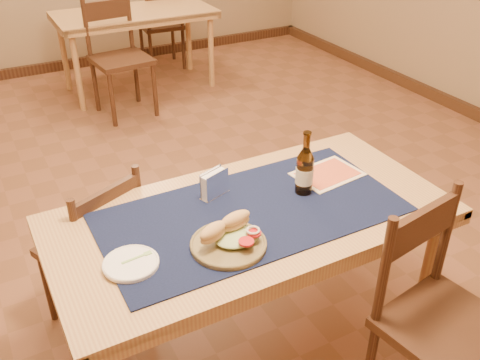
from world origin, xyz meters
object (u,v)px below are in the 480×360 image
beer_bottle (305,171)px  napkin_holder (214,184)px  main_table (252,229)px  chair_main_near (441,318)px  chair_main_far (96,248)px  sandwich_plate (230,239)px  back_table (135,20)px

beer_bottle → napkin_holder: 0.38m
main_table → chair_main_near: size_ratio=1.70×
main_table → napkin_holder: (-0.08, 0.18, 0.14)m
chair_main_far → chair_main_near: bearing=-47.2°
main_table → chair_main_far: chair_main_far is taller
sandwich_plate → beer_bottle: size_ratio=1.00×
chair_main_near → napkin_holder: chair_main_near is taller
chair_main_near → napkin_holder: (-0.55, 0.79, 0.32)m
beer_bottle → sandwich_plate: bearing=-158.3°
sandwich_plate → main_table: bearing=40.1°
chair_main_far → main_table: bearing=-41.7°
back_table → napkin_holder: bearing=-102.7°
sandwich_plate → napkin_holder: napkin_holder is taller
sandwich_plate → chair_main_far: bearing=120.1°
chair_main_far → napkin_holder: bearing=-33.3°
back_table → napkin_holder: napkin_holder is taller
chair_main_near → chair_main_far: bearing=132.8°
napkin_holder → main_table: bearing=-66.1°
main_table → back_table: bearing=79.3°
main_table → chair_main_far: 0.76m
chair_main_near → beer_bottle: (-0.21, 0.64, 0.37)m
main_table → sandwich_plate: bearing=-139.9°
beer_bottle → chair_main_near: bearing=-71.9°
sandwich_plate → napkin_holder: size_ratio=1.99×
chair_main_far → sandwich_plate: (0.37, -0.63, 0.35)m
chair_main_near → beer_bottle: bearing=108.1°
sandwich_plate → napkin_holder: (0.10, 0.33, 0.03)m
chair_main_far → sandwich_plate: size_ratio=3.01×
chair_main_near → sandwich_plate: (-0.65, 0.46, 0.30)m
chair_main_far → beer_bottle: size_ratio=3.02×
chair_main_near → beer_bottle: beer_bottle is taller
chair_main_far → napkin_holder: size_ratio=6.00×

